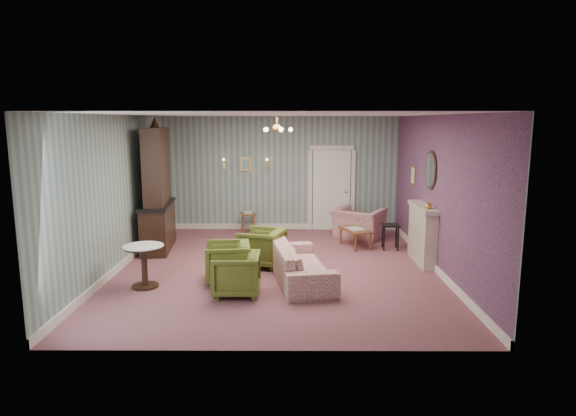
{
  "coord_description": "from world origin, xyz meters",
  "views": [
    {
      "loc": [
        0.25,
        -9.23,
        2.79
      ],
      "look_at": [
        0.2,
        0.4,
        1.1
      ],
      "focal_mm": 31.08,
      "sensor_mm": 36.0,
      "label": 1
    }
  ],
  "objects_px": {
    "olive_chair_a": "(236,272)",
    "pedestal_table": "(144,266)",
    "side_table_black": "(390,237)",
    "olive_chair_c": "(262,246)",
    "olive_chair_b": "(227,260)",
    "wingback_chair": "(359,218)",
    "dresser": "(156,186)",
    "coffee_table": "(355,238)",
    "fireplace": "(422,234)",
    "sofa_chintz": "(301,257)"
  },
  "relations": [
    {
      "from": "olive_chair_b",
      "to": "wingback_chair",
      "type": "xyz_separation_m",
      "value": [
        2.74,
        3.32,
        0.1
      ]
    },
    {
      "from": "olive_chair_b",
      "to": "dresser",
      "type": "xyz_separation_m",
      "value": [
        -1.8,
        2.25,
        1.01
      ]
    },
    {
      "from": "coffee_table",
      "to": "pedestal_table",
      "type": "xyz_separation_m",
      "value": [
        -3.92,
        -2.74,
        0.15
      ]
    },
    {
      "from": "fireplace",
      "to": "coffee_table",
      "type": "bearing_deg",
      "value": 133.95
    },
    {
      "from": "pedestal_table",
      "to": "olive_chair_b",
      "type": "bearing_deg",
      "value": 12.4
    },
    {
      "from": "sofa_chintz",
      "to": "olive_chair_b",
      "type": "bearing_deg",
      "value": 82.75
    },
    {
      "from": "olive_chair_a",
      "to": "pedestal_table",
      "type": "height_order",
      "value": "olive_chair_a"
    },
    {
      "from": "olive_chair_a",
      "to": "wingback_chair",
      "type": "height_order",
      "value": "wingback_chair"
    },
    {
      "from": "fireplace",
      "to": "coffee_table",
      "type": "distance_m",
      "value": 1.72
    },
    {
      "from": "olive_chair_b",
      "to": "fireplace",
      "type": "height_order",
      "value": "fireplace"
    },
    {
      "from": "olive_chair_c",
      "to": "fireplace",
      "type": "distance_m",
      "value": 3.18
    },
    {
      "from": "coffee_table",
      "to": "pedestal_table",
      "type": "bearing_deg",
      "value": -145.07
    },
    {
      "from": "olive_chair_c",
      "to": "wingback_chair",
      "type": "relative_size",
      "value": 0.73
    },
    {
      "from": "fireplace",
      "to": "olive_chair_b",
      "type": "bearing_deg",
      "value": -161.67
    },
    {
      "from": "side_table_black",
      "to": "pedestal_table",
      "type": "height_order",
      "value": "pedestal_table"
    },
    {
      "from": "sofa_chintz",
      "to": "wingback_chair",
      "type": "bearing_deg",
      "value": -34.07
    },
    {
      "from": "sofa_chintz",
      "to": "dresser",
      "type": "xyz_separation_m",
      "value": [
        -3.08,
        2.19,
        0.98
      ]
    },
    {
      "from": "fireplace",
      "to": "pedestal_table",
      "type": "relative_size",
      "value": 1.9
    },
    {
      "from": "olive_chair_a",
      "to": "side_table_black",
      "type": "relative_size",
      "value": 1.36
    },
    {
      "from": "olive_chair_b",
      "to": "wingback_chair",
      "type": "distance_m",
      "value": 4.3
    },
    {
      "from": "olive_chair_c",
      "to": "dresser",
      "type": "bearing_deg",
      "value": -100.53
    },
    {
      "from": "olive_chair_a",
      "to": "olive_chair_c",
      "type": "xyz_separation_m",
      "value": [
        0.33,
        1.65,
        0.02
      ]
    },
    {
      "from": "olive_chair_c",
      "to": "side_table_black",
      "type": "height_order",
      "value": "olive_chair_c"
    },
    {
      "from": "dresser",
      "to": "coffee_table",
      "type": "bearing_deg",
      "value": -3.52
    },
    {
      "from": "olive_chair_c",
      "to": "coffee_table",
      "type": "relative_size",
      "value": 0.97
    },
    {
      "from": "olive_chair_c",
      "to": "coffee_table",
      "type": "height_order",
      "value": "olive_chair_c"
    },
    {
      "from": "side_table_black",
      "to": "olive_chair_c",
      "type": "bearing_deg",
      "value": -155.19
    },
    {
      "from": "olive_chair_b",
      "to": "wingback_chair",
      "type": "relative_size",
      "value": 0.7
    },
    {
      "from": "fireplace",
      "to": "side_table_black",
      "type": "height_order",
      "value": "fireplace"
    },
    {
      "from": "coffee_table",
      "to": "side_table_black",
      "type": "xyz_separation_m",
      "value": [
        0.74,
        -0.18,
        0.07
      ]
    },
    {
      "from": "olive_chair_a",
      "to": "side_table_black",
      "type": "bearing_deg",
      "value": 132.91
    },
    {
      "from": "olive_chair_b",
      "to": "wingback_chair",
      "type": "bearing_deg",
      "value": 133.52
    },
    {
      "from": "side_table_black",
      "to": "olive_chair_b",
      "type": "bearing_deg",
      "value": -145.59
    },
    {
      "from": "olive_chair_c",
      "to": "olive_chair_b",
      "type": "bearing_deg",
      "value": -11.17
    },
    {
      "from": "wingback_chair",
      "to": "dresser",
      "type": "relative_size",
      "value": 0.39
    },
    {
      "from": "dresser",
      "to": "side_table_black",
      "type": "xyz_separation_m",
      "value": [
        5.09,
        0.0,
        -1.12
      ]
    },
    {
      "from": "dresser",
      "to": "pedestal_table",
      "type": "height_order",
      "value": "dresser"
    },
    {
      "from": "dresser",
      "to": "fireplace",
      "type": "height_order",
      "value": "dresser"
    },
    {
      "from": "side_table_black",
      "to": "sofa_chintz",
      "type": "bearing_deg",
      "value": -132.45
    },
    {
      "from": "olive_chair_c",
      "to": "side_table_black",
      "type": "relative_size",
      "value": 1.44
    },
    {
      "from": "dresser",
      "to": "olive_chair_b",
      "type": "bearing_deg",
      "value": -57.36
    },
    {
      "from": "sofa_chintz",
      "to": "coffee_table",
      "type": "relative_size",
      "value": 2.61
    },
    {
      "from": "wingback_chair",
      "to": "fireplace",
      "type": "relative_size",
      "value": 0.79
    },
    {
      "from": "olive_chair_a",
      "to": "coffee_table",
      "type": "height_order",
      "value": "olive_chair_a"
    },
    {
      "from": "olive_chair_c",
      "to": "side_table_black",
      "type": "distance_m",
      "value": 3.03
    },
    {
      "from": "olive_chair_a",
      "to": "olive_chair_c",
      "type": "height_order",
      "value": "olive_chair_c"
    },
    {
      "from": "olive_chair_c",
      "to": "coffee_table",
      "type": "distance_m",
      "value": 2.48
    },
    {
      "from": "fireplace",
      "to": "pedestal_table",
      "type": "height_order",
      "value": "fireplace"
    },
    {
      "from": "dresser",
      "to": "coffee_table",
      "type": "distance_m",
      "value": 4.51
    },
    {
      "from": "olive_chair_c",
      "to": "dresser",
      "type": "height_order",
      "value": "dresser"
    }
  ]
}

